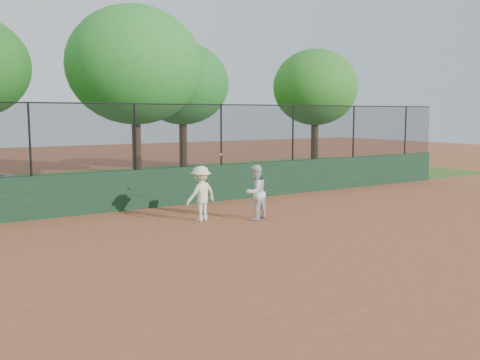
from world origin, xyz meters
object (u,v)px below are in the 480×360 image
player_second (255,192)px  player_main (201,194)px  tree_4 (315,88)px  tree_3 (182,84)px  tree_2 (135,65)px

player_second → player_main: 1.48m
tree_4 → player_second: bearing=-138.5°
player_main → tree_3: size_ratio=0.30×
player_second → player_main: player_main is taller
tree_2 → tree_3: tree_2 is taller
player_main → tree_3: (4.31, 9.62, 3.48)m
player_main → tree_2: bearing=80.2°
tree_3 → tree_4: size_ratio=1.04×
tree_3 → tree_4: 6.23m
player_second → tree_3: bearing=-124.3°
tree_3 → player_main: bearing=-114.1°
tree_2 → player_second: bearing=-90.4°
player_second → tree_4: tree_4 is taller
player_main → player_second: bearing=-26.3°
player_main → tree_4: bearing=35.0°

